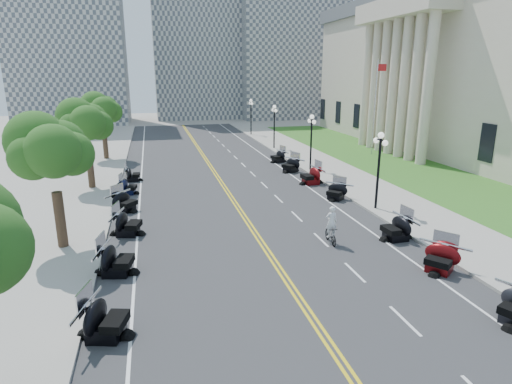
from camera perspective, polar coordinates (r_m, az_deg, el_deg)
ground at (r=22.37m, az=0.99°, el=-7.13°), size 160.00×160.00×0.00m
road at (r=31.62m, az=-3.59°, el=-0.30°), size 16.00×90.00×0.01m
centerline_yellow_a at (r=31.60m, az=-3.81°, el=-0.30°), size 0.12×90.00×0.00m
centerline_yellow_b at (r=31.64m, az=-3.38°, el=-0.27°), size 0.12×90.00×0.00m
edge_line_north at (r=33.28m, az=7.32°, el=0.43°), size 0.12×90.00×0.00m
edge_line_south at (r=31.20m, az=-15.24°, el=-1.04°), size 0.12×90.00×0.00m
lane_dash_4 at (r=16.99m, az=19.23°, el=-15.87°), size 0.12×2.00×0.00m
lane_dash_5 at (r=20.01m, az=13.03°, el=-10.38°), size 0.12×2.00×0.00m
lane_dash_6 at (r=23.33m, az=8.66°, el=-6.31°), size 0.12×2.00×0.00m
lane_dash_7 at (r=26.83m, az=5.46°, el=-3.25°), size 0.12×2.00×0.00m
lane_dash_8 at (r=30.46m, az=3.02°, el=-0.90°), size 0.12×2.00×0.00m
lane_dash_9 at (r=34.16m, az=1.10°, el=0.95°), size 0.12×2.00×0.00m
lane_dash_10 at (r=37.93m, az=-0.44°, el=2.43°), size 0.12×2.00×0.00m
lane_dash_11 at (r=41.74m, az=-1.70°, el=3.64°), size 0.12×2.00×0.00m
lane_dash_12 at (r=45.59m, az=-2.75°, el=4.65°), size 0.12×2.00×0.00m
lane_dash_13 at (r=49.46m, az=-3.64°, el=5.50°), size 0.12×2.00×0.00m
lane_dash_14 at (r=53.35m, az=-4.40°, el=6.22°), size 0.12×2.00×0.00m
lane_dash_15 at (r=57.25m, az=-5.06°, el=6.84°), size 0.12×2.00×0.00m
lane_dash_16 at (r=61.16m, az=-5.64°, el=7.39°), size 0.12×2.00×0.00m
lane_dash_17 at (r=65.09m, az=-6.15°, el=7.87°), size 0.12×2.00×0.00m
lane_dash_18 at (r=69.03m, az=-6.60°, el=8.29°), size 0.12×2.00×0.00m
lane_dash_19 at (r=72.97m, az=-7.01°, el=8.67°), size 0.12×2.00×0.00m
sidewalk_north at (r=34.91m, az=13.62°, el=0.93°), size 5.00×90.00×0.15m
sidewalk_south at (r=31.60m, az=-22.68°, el=-1.38°), size 5.00×90.00×0.15m
lawn at (r=45.08m, az=16.98°, el=3.91°), size 9.00×60.00×0.10m
civic_building at (r=56.11m, az=28.86°, el=13.99°), size 26.00×51.00×17.80m
distant_block_a at (r=83.06m, az=-23.62°, el=17.35°), size 18.00×14.00×26.00m
distant_block_b at (r=88.68m, az=-8.12°, el=19.54°), size 16.00×12.00×30.00m
distant_block_c at (r=89.26m, az=4.30°, el=17.04°), size 20.00×14.00×22.00m
street_lamp_2 at (r=28.33m, az=15.99°, el=2.66°), size 0.50×1.20×4.90m
street_lamp_3 at (r=39.01m, az=7.35°, el=6.54°), size 0.50×1.20×4.90m
street_lamp_4 at (r=50.28m, az=2.45°, el=8.66°), size 0.50×1.20×4.90m
street_lamp_5 at (r=61.84m, az=-0.67°, el=9.97°), size 0.50×1.20×4.90m
flagpole at (r=48.11m, az=15.55°, el=10.68°), size 1.10×0.20×10.00m
tree_2 at (r=22.80m, az=-25.55°, el=4.24°), size 4.80×4.80×9.20m
tree_3 at (r=34.51m, az=-21.71°, el=8.02°), size 4.80×4.80×9.20m
tree_4 at (r=46.37m, az=-19.81°, el=9.86°), size 4.80×4.80×9.20m
motorcycle_n_4 at (r=21.02m, az=23.38°, el=-7.97°), size 2.79×2.79×1.39m
motorcycle_n_5 at (r=24.07m, az=18.21°, el=-4.44°), size 2.17×2.17×1.44m
motorcycle_n_7 at (r=30.62m, az=10.64°, el=0.17°), size 2.61×2.61×1.29m
motorcycle_n_8 at (r=34.62m, az=7.35°, el=2.31°), size 2.40×2.40×1.54m
motorcycle_n_9 at (r=38.70m, az=4.65°, el=3.70°), size 2.75×2.75×1.42m
motorcycle_n_10 at (r=42.92m, az=2.96°, el=4.85°), size 2.34×2.34×1.33m
motorcycle_s_4 at (r=15.74m, az=-19.51°, el=-15.49°), size 2.63×2.63×1.49m
motorcycle_s_5 at (r=20.03m, az=-18.15°, el=-8.42°), size 2.57×2.57×1.51m
motorcycle_s_6 at (r=24.54m, az=-16.76°, el=-3.90°), size 2.58×2.58×1.46m
motorcycle_s_7 at (r=28.80m, az=-17.11°, el=-1.13°), size 2.81×2.81×1.40m
motorcycle_s_8 at (r=32.85m, az=-16.70°, el=0.79°), size 2.10×2.10×1.25m
motorcycle_s_9 at (r=36.74m, az=-16.14°, el=2.37°), size 1.88×1.88×1.27m
bicycle at (r=22.80m, az=9.93°, el=-5.65°), size 0.53×1.60×0.95m
cyclist_rider at (r=22.36m, az=10.08°, el=-2.50°), size 0.62×0.40×1.69m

